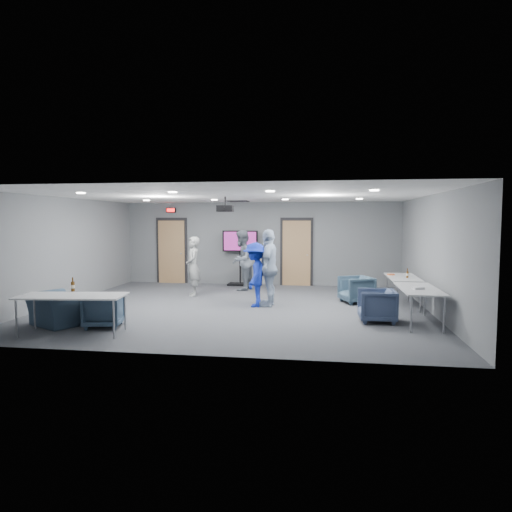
# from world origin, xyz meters

# --- Properties ---
(floor) EXTENTS (9.00, 9.00, 0.00)m
(floor) POSITION_xyz_m (0.00, 0.00, 0.00)
(floor) COLOR #3C3F44
(floor) RESTS_ON ground
(ceiling) EXTENTS (9.00, 9.00, 0.00)m
(ceiling) POSITION_xyz_m (0.00, 0.00, 2.70)
(ceiling) COLOR white
(ceiling) RESTS_ON wall_back
(wall_back) EXTENTS (9.00, 0.02, 2.70)m
(wall_back) POSITION_xyz_m (0.00, 4.00, 1.35)
(wall_back) COLOR slate
(wall_back) RESTS_ON floor
(wall_front) EXTENTS (9.00, 0.02, 2.70)m
(wall_front) POSITION_xyz_m (0.00, -4.00, 1.35)
(wall_front) COLOR slate
(wall_front) RESTS_ON floor
(wall_left) EXTENTS (0.02, 8.00, 2.70)m
(wall_left) POSITION_xyz_m (-4.50, 0.00, 1.35)
(wall_left) COLOR slate
(wall_left) RESTS_ON floor
(wall_right) EXTENTS (0.02, 8.00, 2.70)m
(wall_right) POSITION_xyz_m (4.50, 0.00, 1.35)
(wall_right) COLOR slate
(wall_right) RESTS_ON floor
(door_left) EXTENTS (1.06, 0.17, 2.24)m
(door_left) POSITION_xyz_m (-3.00, 3.95, 1.07)
(door_left) COLOR black
(door_left) RESTS_ON wall_back
(door_right) EXTENTS (1.06, 0.17, 2.24)m
(door_right) POSITION_xyz_m (1.20, 3.95, 1.07)
(door_right) COLOR black
(door_right) RESTS_ON wall_back
(exit_sign) EXTENTS (0.32, 0.08, 0.16)m
(exit_sign) POSITION_xyz_m (-3.00, 3.93, 2.45)
(exit_sign) COLOR black
(exit_sign) RESTS_ON wall_back
(hvac_diffuser) EXTENTS (0.60, 0.60, 0.03)m
(hvac_diffuser) POSITION_xyz_m (-0.50, 2.80, 2.69)
(hvac_diffuser) COLOR black
(hvac_diffuser) RESTS_ON ceiling
(downlights) EXTENTS (6.18, 3.78, 0.02)m
(downlights) POSITION_xyz_m (0.00, 0.00, 2.68)
(downlights) COLOR white
(downlights) RESTS_ON ceiling
(person_a) EXTENTS (0.58, 0.70, 1.66)m
(person_a) POSITION_xyz_m (-1.55, 1.49, 0.83)
(person_a) COLOR #989B98
(person_a) RESTS_ON floor
(person_b) EXTENTS (0.84, 0.99, 1.81)m
(person_b) POSITION_xyz_m (-0.39, 2.73, 0.91)
(person_b) COLOR slate
(person_b) RESTS_ON floor
(person_c) EXTENTS (0.57, 1.15, 1.90)m
(person_c) POSITION_xyz_m (0.73, 0.31, 0.95)
(person_c) COLOR #9DB1CB
(person_c) RESTS_ON floor
(person_d) EXTENTS (0.59, 1.02, 1.58)m
(person_d) POSITION_xyz_m (0.40, 0.16, 0.79)
(person_d) COLOR #182BA1
(person_d) RESTS_ON floor
(chair_right_a) EXTENTS (0.98, 0.96, 0.69)m
(chair_right_a) POSITION_xyz_m (2.90, 1.02, 0.34)
(chair_right_a) COLOR #374D5F
(chair_right_a) RESTS_ON floor
(chair_right_c) EXTENTS (0.77, 0.75, 0.69)m
(chair_right_c) POSITION_xyz_m (3.17, -1.15, 0.34)
(chair_right_c) COLOR #384461
(chair_right_c) RESTS_ON floor
(chair_front_a) EXTENTS (0.82, 0.84, 0.65)m
(chair_front_a) POSITION_xyz_m (-2.25, -2.40, 0.32)
(chair_front_a) COLOR #364A5E
(chair_front_a) RESTS_ON floor
(chair_front_b) EXTENTS (1.31, 1.26, 0.66)m
(chair_front_b) POSITION_xyz_m (-3.27, -2.40, 0.33)
(chair_front_b) COLOR #364A5E
(chair_front_b) RESTS_ON floor
(table_right_a) EXTENTS (0.70, 1.69, 0.73)m
(table_right_a) POSITION_xyz_m (4.00, 0.74, 0.68)
(table_right_a) COLOR silver
(table_right_a) RESTS_ON floor
(table_right_b) EXTENTS (0.75, 1.81, 0.73)m
(table_right_b) POSITION_xyz_m (4.00, -1.16, 0.69)
(table_right_b) COLOR silver
(table_right_b) RESTS_ON floor
(table_front_left) EXTENTS (2.01, 1.03, 0.73)m
(table_front_left) POSITION_xyz_m (-2.57, -3.00, 0.69)
(table_front_left) COLOR silver
(table_front_left) RESTS_ON floor
(bottle_front) EXTENTS (0.07, 0.07, 0.28)m
(bottle_front) POSITION_xyz_m (-2.78, -2.59, 0.83)
(bottle_front) COLOR #54320E
(bottle_front) RESTS_ON table_front_left
(bottle_right) EXTENTS (0.06, 0.06, 0.23)m
(bottle_right) POSITION_xyz_m (4.07, 0.54, 0.82)
(bottle_right) COLOR #54320E
(bottle_right) RESTS_ON table_right_a
(snack_box) EXTENTS (0.18, 0.14, 0.04)m
(snack_box) POSITION_xyz_m (3.75, 1.03, 0.75)
(snack_box) COLOR orange
(snack_box) RESTS_ON table_right_a
(wrapper) EXTENTS (0.24, 0.20, 0.05)m
(wrapper) POSITION_xyz_m (3.95, -1.31, 0.75)
(wrapper) COLOR silver
(wrapper) RESTS_ON table_right_b
(tv_stand) EXTENTS (1.16, 0.55, 1.78)m
(tv_stand) POSITION_xyz_m (-0.62, 3.75, 1.01)
(tv_stand) COLOR black
(tv_stand) RESTS_ON floor
(projector) EXTENTS (0.40, 0.38, 0.37)m
(projector) POSITION_xyz_m (-0.33, 0.16, 2.40)
(projector) COLOR black
(projector) RESTS_ON ceiling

